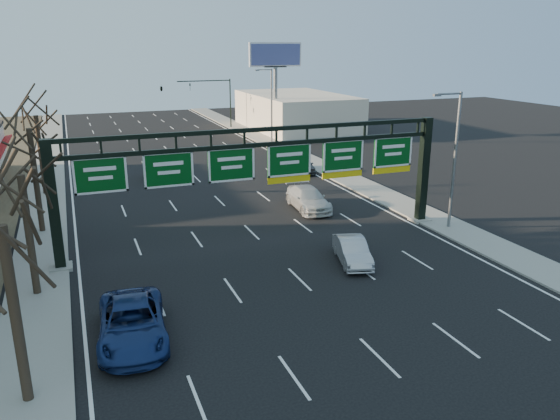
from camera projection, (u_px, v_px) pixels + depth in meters
name	position (u px, v px, depth m)	size (l,w,h in m)	color
ground	(315.00, 295.00, 26.93)	(160.00, 160.00, 0.00)	black
sidewalk_left	(44.00, 210.00, 40.29)	(3.00, 120.00, 0.12)	gray
sidewalk_right	(351.00, 180.00, 49.17)	(3.00, 120.00, 0.12)	gray
lane_markings	(213.00, 194.00, 44.74)	(21.60, 120.00, 0.01)	white
sign_gantry	(263.00, 170.00, 32.75)	(24.60, 1.20, 7.20)	black
building_right_distant	(296.00, 112.00, 77.67)	(12.00, 20.00, 5.00)	beige
tree_gantry	(17.00, 153.00, 24.86)	(3.60, 3.60, 8.48)	black
tree_mid	(27.00, 112.00, 33.55)	(3.60, 3.60, 9.24)	black
tree_far	(34.00, 102.00, 42.57)	(3.60, 3.60, 8.86)	black
streetlight_near	(454.00, 154.00, 35.10)	(2.15, 0.22, 9.00)	slate
streetlight_far	(271.00, 102.00, 65.40)	(2.15, 0.22, 9.00)	slate
billboard_right	(275.00, 66.00, 69.54)	(7.00, 0.50, 12.00)	slate
traffic_signal_mast	(188.00, 91.00, 76.29)	(10.16, 0.54, 7.00)	black
car_blue_suv	(132.00, 323.00, 22.57)	(2.71, 5.87, 1.63)	navy
car_silver_sedan	(352.00, 251.00, 30.70)	(1.49, 4.27, 1.41)	#ADAEB2
car_white_wagon	(308.00, 199.00, 40.66)	(2.23, 5.48, 1.59)	silver
car_grey_far	(303.00, 165.00, 52.28)	(1.76, 4.38, 1.49)	#383A3D
car_silver_distant	(157.00, 172.00, 49.42)	(1.49, 4.28, 1.41)	#A6A5AA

